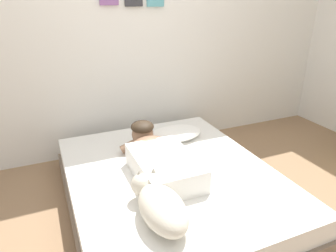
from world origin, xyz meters
The scene contains 8 objects.
ground_plane centered at (0.00, 0.00, 0.00)m, with size 13.44×13.44×0.00m, color #8C6B4C.
back_wall centered at (0.00, 1.43, 1.25)m, with size 4.72×0.12×2.50m.
bed centered at (-0.08, 0.29, 0.14)m, with size 1.58×1.92×0.29m.
pillow centered at (0.20, 0.81, 0.34)m, with size 0.52×0.32×0.11m, color white.
person_lying centered at (-0.16, 0.36, 0.39)m, with size 0.43×0.92×0.27m.
dog centered at (-0.36, -0.20, 0.39)m, with size 0.26×0.57×0.21m.
coffee_cup centered at (0.00, 0.65, 0.33)m, with size 0.12×0.09×0.07m.
cell_phone centered at (0.09, 0.12, 0.29)m, with size 0.07×0.14×0.01m, color black.
Camera 1 is at (-0.91, -1.60, 1.55)m, focal length 32.62 mm.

